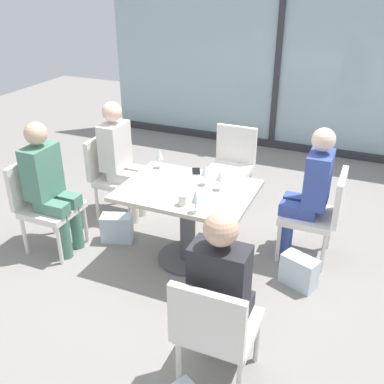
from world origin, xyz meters
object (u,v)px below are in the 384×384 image
person_side_end (49,183)px  chair_far_left (113,172)px  person_far_left (121,156)px  wine_glass_0 (160,155)px  handbag_1 (117,228)px  coffee_cup (183,200)px  chair_near_window (232,162)px  handbag_0 (299,271)px  person_far_right (310,188)px  chair_far_right (319,211)px  chair_front_right (215,327)px  wine_glass_2 (220,176)px  cell_phone_on_table (196,171)px  wine_glass_3 (205,171)px  dining_table_main (188,209)px  wine_glass_1 (196,197)px  chair_side_end (43,200)px  person_front_right (222,289)px

person_side_end → chair_far_left: bearing=79.4°
person_far_left → wine_glass_0: size_ratio=6.81×
handbag_1 → coffee_cup: bearing=-38.7°
person_far_left → chair_near_window: bearing=37.7°
handbag_1 → handbag_0: bearing=-19.5°
person_far_right → wine_glass_0: 1.40m
chair_far_right → coffee_cup: chair_far_right is taller
chair_far_left → person_far_left: (0.11, 0.00, 0.20)m
chair_front_right → wine_glass_2: 1.44m
cell_phone_on_table → handbag_1: size_ratio=0.48×
wine_glass_3 → cell_phone_on_table: 0.32m
wine_glass_0 → chair_front_right: bearing=-53.6°
chair_far_left → person_far_right: 2.05m
dining_table_main → wine_glass_0: bearing=143.4°
cell_phone_on_table → handbag_0: size_ratio=0.48×
chair_far_right → cell_phone_on_table: chair_far_right is taller
chair_front_right → cell_phone_on_table: (-0.78, 1.59, 0.24)m
chair_near_window → wine_glass_3: (0.11, -1.10, 0.37)m
wine_glass_3 → handbag_0: wine_glass_3 is taller
person_far_right → handbag_1: bearing=-164.7°
person_side_end → handbag_1: bearing=36.2°
chair_near_window → wine_glass_3: bearing=-84.2°
dining_table_main → wine_glass_1: (0.23, -0.36, 0.33)m
chair_front_right → handbag_0: 1.33m
chair_far_right → chair_front_right: 1.75m
dining_table_main → wine_glass_0: (-0.42, 0.31, 0.33)m
chair_side_end → person_side_end: 0.23m
wine_glass_2 → person_far_left: bearing=162.2°
person_far_right → person_side_end: 2.33m
wine_glass_3 → chair_far_right: bearing=20.1°
chair_far_left → chair_front_right: same height
person_far_left → coffee_cup: person_far_left is taller
chair_far_right → wine_glass_3: 1.09m
wine_glass_1 → chair_far_left: bearing=147.1°
person_far_left → wine_glass_0: 0.59m
wine_glass_3 → coffee_cup: wine_glass_3 is taller
person_front_right → person_side_end: size_ratio=1.00×
chair_front_right → person_side_end: size_ratio=0.69×
chair_front_right → cell_phone_on_table: chair_front_right is taller
handbag_0 → wine_glass_3: bearing=-165.9°
chair_front_right → chair_far_left: bearing=136.2°
chair_front_right → cell_phone_on_table: 1.79m
wine_glass_2 → handbag_0: (0.76, -0.08, -0.72)m
chair_far_right → wine_glass_3: bearing=-159.9°
wine_glass_1 → wine_glass_2: size_ratio=1.00×
person_side_end → wine_glass_1: (1.45, -0.04, 0.16)m
wine_glass_1 → wine_glass_3: bearing=103.2°
chair_front_right → cell_phone_on_table: size_ratio=6.04×
person_front_right → wine_glass_1: 0.92m
dining_table_main → chair_far_left: size_ratio=1.31×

